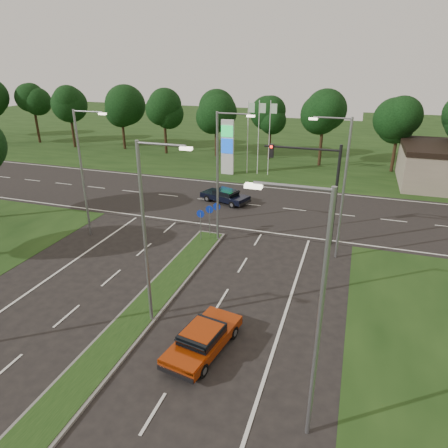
% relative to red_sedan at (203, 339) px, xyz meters
% --- Properties ---
extents(ground, '(160.00, 160.00, 0.00)m').
position_rel_red_sedan_xyz_m(ground, '(-4.01, -4.80, -0.64)').
color(ground, black).
rests_on(ground, ground).
extents(verge_far, '(160.00, 50.00, 0.02)m').
position_rel_red_sedan_xyz_m(verge_far, '(-4.01, 50.20, -0.64)').
color(verge_far, '#193311').
rests_on(verge_far, ground).
extents(cross_road, '(160.00, 12.00, 0.02)m').
position_rel_red_sedan_xyz_m(cross_road, '(-4.01, 19.20, -0.64)').
color(cross_road, black).
rests_on(cross_road, ground).
extents(median_kerb, '(2.00, 26.00, 0.12)m').
position_rel_red_sedan_xyz_m(median_kerb, '(-4.01, -0.80, -0.58)').
color(median_kerb, slate).
rests_on(median_kerb, ground).
extents(streetlight_median_near, '(2.53, 0.22, 9.00)m').
position_rel_red_sedan_xyz_m(streetlight_median_near, '(-3.00, 1.20, 4.44)').
color(streetlight_median_near, gray).
rests_on(streetlight_median_near, ground).
extents(streetlight_median_far, '(2.53, 0.22, 9.00)m').
position_rel_red_sedan_xyz_m(streetlight_median_far, '(-3.00, 11.20, 4.44)').
color(streetlight_median_far, gray).
rests_on(streetlight_median_far, ground).
extents(streetlight_left_far, '(2.53, 0.22, 9.00)m').
position_rel_red_sedan_xyz_m(streetlight_left_far, '(-12.30, 9.20, 4.44)').
color(streetlight_left_far, gray).
rests_on(streetlight_left_far, ground).
extents(streetlight_right_far, '(2.53, 0.22, 9.00)m').
position_rel_red_sedan_xyz_m(streetlight_right_far, '(4.79, 11.20, 4.44)').
color(streetlight_right_far, gray).
rests_on(streetlight_right_far, ground).
extents(streetlight_right_near, '(2.53, 0.22, 9.00)m').
position_rel_red_sedan_xyz_m(streetlight_right_near, '(4.79, -2.80, 4.44)').
color(streetlight_right_near, gray).
rests_on(streetlight_right_near, ground).
extents(traffic_signal, '(5.10, 0.42, 7.00)m').
position_rel_red_sedan_xyz_m(traffic_signal, '(3.18, 13.19, 4.01)').
color(traffic_signal, black).
rests_on(traffic_signal, ground).
extents(median_signs, '(1.16, 1.76, 2.38)m').
position_rel_red_sedan_xyz_m(median_signs, '(-4.01, 11.60, 1.07)').
color(median_signs, gray).
rests_on(median_signs, ground).
extents(gas_pylon, '(5.80, 1.26, 8.00)m').
position_rel_red_sedan_xyz_m(gas_pylon, '(-7.79, 28.25, 2.56)').
color(gas_pylon, silver).
rests_on(gas_pylon, ground).
extents(treeline_far, '(6.00, 6.00, 9.90)m').
position_rel_red_sedan_xyz_m(treeline_far, '(-3.90, 35.13, 6.19)').
color(treeline_far, black).
rests_on(treeline_far, ground).
extents(red_sedan, '(2.49, 4.57, 1.19)m').
position_rel_red_sedan_xyz_m(red_sedan, '(0.00, 0.00, 0.00)').
color(red_sedan, '#902A07').
rests_on(red_sedan, ground).
extents(navy_sedan, '(4.70, 3.09, 1.20)m').
position_rel_red_sedan_xyz_m(navy_sedan, '(-5.26, 19.07, 0.00)').
color(navy_sedan, black).
rests_on(navy_sedan, ground).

